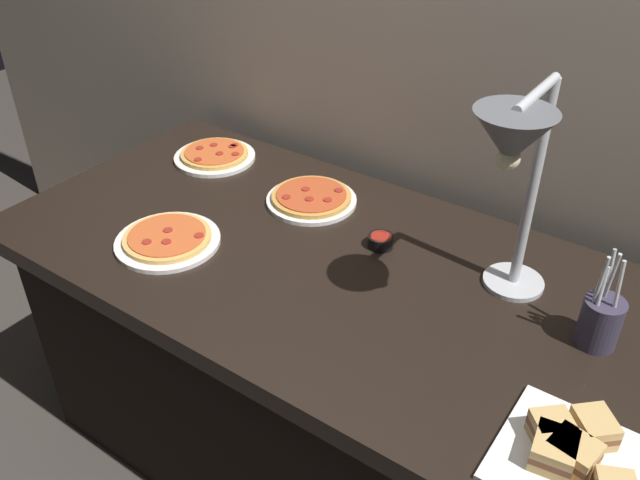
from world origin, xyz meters
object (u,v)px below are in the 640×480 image
Objects in this scene: pizza_plate_raised_stand at (311,198)px; sauce_cup_near at (381,241)px; utensil_holder at (600,321)px; pizza_plate_center at (168,239)px; pizza_plate_front at (215,155)px; sandwich_platter at (594,465)px; heat_lamp at (515,158)px.

pizza_plate_raised_stand and sauce_cup_near have the same top height.
pizza_plate_center is at bearing -165.71° from utensil_holder.
pizza_plate_front is 0.40m from pizza_plate_raised_stand.
pizza_plate_raised_stand is 1.01m from sandwich_platter.
utensil_holder reaches higher than pizza_plate_raised_stand.
pizza_plate_front is at bearing 159.49° from sandwich_platter.
sandwich_platter reaches higher than pizza_plate_front.
pizza_plate_front is 1.39m from sandwich_platter.
heat_lamp is 0.74m from pizza_plate_raised_stand.
heat_lamp is at bearing -12.90° from pizza_plate_front.
pizza_plate_front is at bearing 167.10° from heat_lamp.
pizza_plate_front is 0.47m from pizza_plate_center.
sauce_cup_near is (0.67, -0.11, 0.00)m from pizza_plate_front.
utensil_holder is at bearing -7.57° from pizza_plate_front.
utensil_holder is at bearing -4.92° from sauce_cup_near.
pizza_plate_center is 0.54m from sauce_cup_near.
pizza_plate_front is at bearing 172.43° from utensil_holder.
pizza_plate_raised_stand is at bearing 164.47° from sauce_cup_near.
pizza_plate_raised_stand is 0.28m from sauce_cup_near.
pizza_plate_raised_stand is (-0.60, 0.19, -0.38)m from heat_lamp.
pizza_plate_center and pizza_plate_raised_stand have the same top height.
heat_lamp is 1.29× the size of sandwich_platter.
pizza_plate_front is 1.22m from utensil_holder.
sandwich_platter is 0.74m from sauce_cup_near.
sauce_cup_near is at bearing -15.53° from pizza_plate_raised_stand.
sauce_cup_near is 0.55m from utensil_holder.
sauce_cup_near is at bearing 149.59° from sandwich_platter.
pizza_plate_front is at bearing 170.29° from sauce_cup_near.
heat_lamp is at bearing 13.34° from pizza_plate_center.
pizza_plate_front and sauce_cup_near have the same top height.
heat_lamp is 2.02× the size of pizza_plate_raised_stand.
pizza_plate_front and pizza_plate_center have the same top height.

